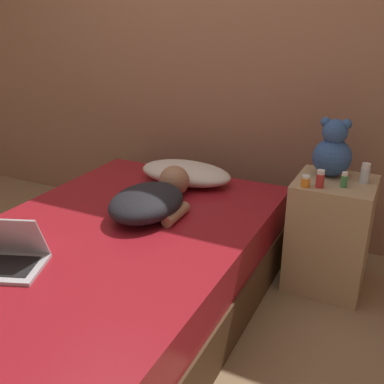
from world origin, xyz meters
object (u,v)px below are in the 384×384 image
object	(u,v)px
laptop	(3,255)
teddy_bear	(333,151)
bottle_orange	(306,181)
bottle_green	(344,180)
bottle_red	(320,179)
person_lying	(152,199)
bottle_clear	(365,173)
pillow	(186,173)

from	to	relation	value
laptop	teddy_bear	world-z (taller)	teddy_bear
laptop	bottle_orange	size ratio (longest dim) A/B	6.57
bottle_green	laptop	bearing A→B (deg)	-135.98
bottle_red	bottle_orange	xyz separation A→B (m)	(-0.07, -0.03, -0.02)
laptop	bottle_orange	bearing A→B (deg)	25.28
person_lying	bottle_orange	size ratio (longest dim) A/B	10.60
person_lying	bottle_red	size ratio (longest dim) A/B	6.99
bottle_clear	bottle_orange	bearing A→B (deg)	-143.68
person_lying	pillow	bearing A→B (deg)	94.05
bottle_red	teddy_bear	bearing A→B (deg)	85.99
laptop	bottle_clear	distance (m)	1.81
laptop	bottle_green	size ratio (longest dim) A/B	5.02
teddy_bear	bottle_red	xyz separation A→B (m)	(-0.01, -0.21, -0.09)
bottle_red	laptop	bearing A→B (deg)	-134.68
bottle_orange	laptop	bearing A→B (deg)	-133.49
pillow	bottle_clear	bearing A→B (deg)	2.07
person_lying	bottle_red	xyz separation A→B (m)	(0.80, 0.34, 0.13)
laptop	pillow	bearing A→B (deg)	57.76
teddy_bear	bottle_red	distance (m)	0.23
teddy_bear	bottle_orange	xyz separation A→B (m)	(-0.08, -0.23, -0.11)
pillow	bottle_red	size ratio (longest dim) A/B	6.40
person_lying	laptop	size ratio (longest dim) A/B	1.61
pillow	bottle_clear	xyz separation A→B (m)	(1.05, 0.04, 0.15)
teddy_bear	bottle_clear	bearing A→B (deg)	-11.63
bottle_clear	teddy_bear	bearing A→B (deg)	168.37
teddy_bear	person_lying	bearing A→B (deg)	-145.97
teddy_bear	bottle_red	world-z (taller)	teddy_bear
bottle_green	bottle_orange	size ratio (longest dim) A/B	1.31
bottle_clear	bottle_orange	distance (m)	0.33
pillow	person_lying	xyz separation A→B (m)	(0.04, -0.48, 0.01)
person_lying	laptop	xyz separation A→B (m)	(-0.28, -0.76, -0.03)
teddy_bear	bottle_green	world-z (taller)	teddy_bear
pillow	bottle_green	world-z (taller)	bottle_green
bottle_red	bottle_orange	world-z (taller)	bottle_red
bottle_clear	laptop	bearing A→B (deg)	-135.35
pillow	laptop	size ratio (longest dim) A/B	1.48
pillow	bottle_green	distance (m)	0.97
bottle_green	bottle_red	bearing A→B (deg)	-152.27
bottle_orange	person_lying	bearing A→B (deg)	-156.58
person_lying	bottle_green	world-z (taller)	bottle_green
laptop	person_lying	bearing A→B (deg)	48.19
bottle_orange	bottle_green	bearing A→B (deg)	25.06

